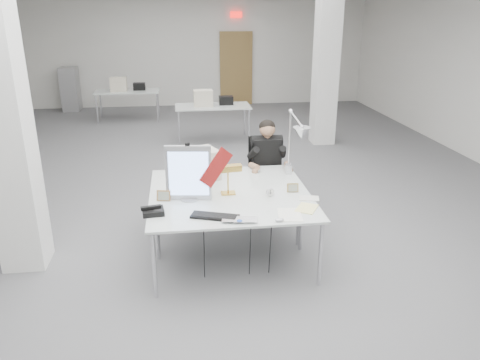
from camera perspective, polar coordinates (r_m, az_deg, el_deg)
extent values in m
cube|color=#565658|center=(7.50, -2.97, -1.21)|extent=(10.00, 14.00, 0.02)
cube|color=silver|center=(14.03, -5.58, 15.54)|extent=(10.00, 0.02, 3.20)
cube|color=white|center=(5.39, -26.68, 5.97)|extent=(0.45, 0.45, 3.20)
cube|color=white|center=(10.00, 10.42, 13.44)|extent=(0.45, 0.45, 3.20)
cube|color=olive|center=(14.11, -0.48, 13.41)|extent=(0.95, 0.08, 2.10)
cube|color=red|center=(13.97, -0.47, 19.51)|extent=(0.32, 0.06, 0.16)
cube|color=silver|center=(4.91, -0.70, -3.63)|extent=(1.80, 0.90, 0.02)
cube|color=silver|center=(5.74, -1.78, -0.02)|extent=(1.80, 0.90, 0.02)
cube|color=silver|center=(10.18, -3.34, 8.96)|extent=(1.60, 0.80, 0.02)
cube|color=silver|center=(12.39, -13.57, 10.46)|extent=(1.60, 0.80, 0.02)
cube|color=gray|center=(14.09, -19.97, 10.37)|extent=(0.45, 0.55, 1.20)
cube|color=#ABABAF|center=(5.06, -6.30, 0.85)|extent=(0.50, 0.11, 0.61)
cube|color=maroon|center=(5.02, -2.92, 1.53)|extent=(0.38, 0.18, 0.45)
cube|color=black|center=(4.70, -3.08, -4.46)|extent=(0.51, 0.31, 0.02)
imported|color=silver|center=(4.57, -0.05, -5.17)|extent=(0.38, 0.28, 0.03)
ellipsoid|color=silver|center=(4.63, 4.83, -4.87)|extent=(0.10, 0.08, 0.04)
cube|color=black|center=(4.85, -10.53, -3.80)|extent=(0.24, 0.22, 0.05)
cube|color=#A77848|center=(5.15, -9.30, -1.89)|extent=(0.16, 0.07, 0.12)
cube|color=#A38646|center=(5.36, 6.44, -0.94)|extent=(0.13, 0.04, 0.10)
cylinder|color=silver|center=(5.21, 3.68, -1.48)|extent=(0.10, 0.05, 0.09)
cube|color=white|center=(4.78, 6.08, -4.23)|extent=(0.27, 0.36, 0.01)
cube|color=#FCF497|center=(4.95, 8.13, -3.42)|extent=(0.30, 0.33, 0.01)
cube|color=silver|center=(5.21, 8.40, -2.21)|extent=(0.25, 0.20, 0.01)
cube|color=beige|center=(5.73, -4.82, 1.94)|extent=(0.49, 0.48, 0.37)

